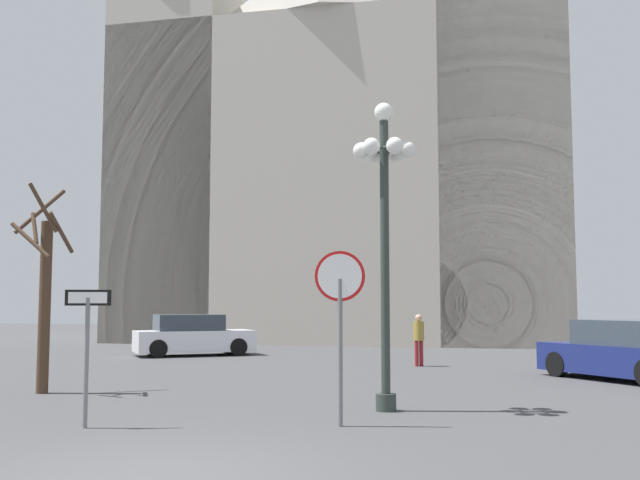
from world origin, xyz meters
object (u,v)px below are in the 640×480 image
Objects in this scene: pedestrian_walking at (419,335)px; cathedral at (343,132)px; parked_car_far_navy at (624,352)px; bare_tree at (44,293)px; one_way_arrow_sign at (87,338)px; stop_sign at (340,302)px; street_lamp at (385,209)px; parked_car_near_white at (193,336)px.

cathedral is at bearing 103.77° from pedestrian_walking.
cathedral is 23.69m from parked_car_far_navy.
bare_tree is at bearing -99.62° from cathedral.
one_way_arrow_sign is at bearing -54.70° from bare_tree.
cathedral reaches higher than pedestrian_walking.
pedestrian_walking is at bearing 67.24° from one_way_arrow_sign.
stop_sign is 0.61× the size of bare_tree.
one_way_arrow_sign is at bearing -151.59° from street_lamp.
cathedral is 7.43× the size of parked_car_near_white.
cathedral is at bearing 70.27° from parked_car_near_white.
cathedral is at bearing 97.36° from street_lamp.
parked_car_far_navy is at bearing 18.57° from bare_tree.
stop_sign reaches higher than pedestrian_walking.
pedestrian_walking is (3.86, -15.77, -10.09)m from cathedral.
bare_tree is (-6.67, 3.38, 0.21)m from stop_sign.
parked_car_near_white reaches higher than parked_car_far_navy.
one_way_arrow_sign is at bearing -92.39° from cathedral.
stop_sign is 1.29× the size of one_way_arrow_sign.
cathedral reaches higher than stop_sign.
street_lamp is at bearing -82.64° from cathedral.
street_lamp reaches higher than stop_sign.
street_lamp is 1.21× the size of parked_car_near_white.
street_lamp reaches higher than parked_car_near_white.
parked_car_far_navy is (13.20, -7.28, -0.01)m from parked_car_near_white.
street_lamp is at bearing 70.22° from stop_sign.
stop_sign is 11.42m from pedestrian_walking.
parked_car_far_navy is (5.59, 5.96, -2.87)m from street_lamp.
bare_tree is 13.66m from parked_car_far_navy.
parked_car_near_white is 2.92× the size of pedestrian_walking.
street_lamp is at bearing -133.13° from parked_car_far_navy.
one_way_arrow_sign is at bearing -140.16° from parked_car_far_navy.
pedestrian_walking is at bearing 144.11° from parked_car_far_navy.
one_way_arrow_sign is at bearing -170.18° from stop_sign.
pedestrian_walking reaches higher than parked_car_near_white.
cathedral is at bearing 95.58° from stop_sign.
stop_sign is at bearing -64.99° from parked_car_near_white.
bare_tree is (-4.02, -23.71, -8.92)m from cathedral.
bare_tree reaches higher than one_way_arrow_sign.
street_lamp is 1.24× the size of parked_car_far_navy.
street_lamp is (0.63, 1.74, 1.67)m from stop_sign.
street_lamp is 8.66m from parked_car_far_navy.
cathedral is 25.65m from bare_tree.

